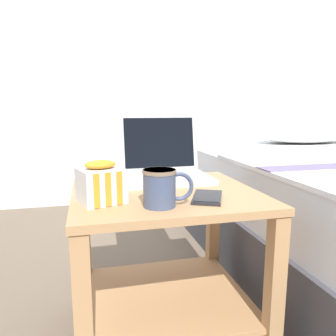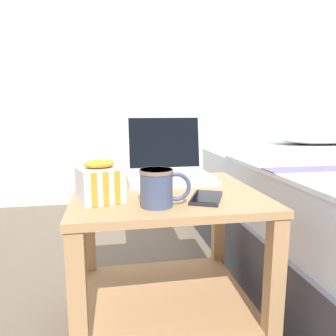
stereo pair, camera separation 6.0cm
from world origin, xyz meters
name	(u,v)px [view 2 (the right image)]	position (x,y,z in m)	size (l,w,h in m)	color
ground_plane	(166,330)	(0.00, 0.00, 0.00)	(8.00, 8.00, 0.00)	brown
back_wall	(129,40)	(0.00, 1.62, 1.25)	(8.00, 0.05, 2.50)	silver
bedside_table	(166,243)	(0.00, 0.00, 0.31)	(0.57, 0.52, 0.49)	tan
laptop	(168,166)	(0.04, 0.18, 0.53)	(0.30, 0.27, 0.23)	#B7BABC
mug_front_left	(158,186)	(-0.05, -0.16, 0.54)	(0.13, 0.09, 0.10)	#3F4C6B
snack_bag	(100,183)	(-0.20, -0.08, 0.54)	(0.14, 0.14, 0.12)	silver
cell_phone	(206,198)	(0.10, -0.12, 0.49)	(0.13, 0.16, 0.01)	black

